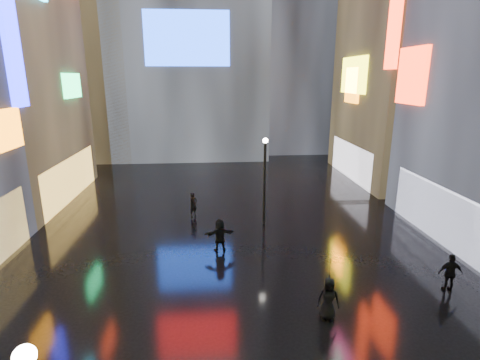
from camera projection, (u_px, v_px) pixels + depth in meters
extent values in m
plane|color=black|center=(229.00, 225.00, 22.26)|extent=(140.00, 140.00, 0.00)
cube|color=orange|center=(8.00, 129.00, 18.20)|extent=(0.25, 2.24, 1.94)
cube|color=#141BFF|center=(9.00, 25.00, 18.49)|extent=(0.25, 1.40, 8.00)
cube|color=#FFC659|center=(70.00, 178.00, 26.77)|extent=(0.20, 10.00, 3.00)
cube|color=#1BF472|center=(72.00, 86.00, 26.83)|extent=(0.25, 3.00, 1.71)
cube|color=white|center=(441.00, 214.00, 19.83)|extent=(0.20, 9.00, 3.00)
cube|color=#FF2A0C|center=(412.00, 76.00, 21.89)|extent=(0.25, 2.99, 3.26)
cube|color=black|center=(424.00, 5.00, 29.37)|extent=(10.00, 12.00, 28.00)
cube|color=white|center=(351.00, 161.00, 32.32)|extent=(0.20, 9.00, 3.00)
cube|color=#FFFB19|center=(354.00, 75.00, 30.70)|extent=(0.25, 4.92, 2.91)
cube|color=orange|center=(352.00, 85.00, 31.03)|extent=(0.25, 2.63, 2.87)
cube|color=#194CFF|center=(187.00, 38.00, 35.07)|extent=(8.00, 0.20, 5.00)
cube|color=black|center=(294.00, 1.00, 43.40)|extent=(12.00, 12.00, 34.00)
cube|color=black|center=(83.00, 32.00, 38.85)|extent=(10.00, 10.00, 26.00)
sphere|color=white|center=(24.00, 356.00, 4.82)|extent=(0.30, 0.30, 0.30)
cylinder|color=black|center=(265.00, 184.00, 21.82)|extent=(0.16, 0.16, 5.00)
sphere|color=white|center=(265.00, 141.00, 21.14)|extent=(0.30, 0.30, 0.30)
imported|color=black|center=(450.00, 273.00, 15.23)|extent=(1.00, 0.53, 1.63)
imported|color=black|center=(328.00, 299.00, 13.48)|extent=(0.87, 0.65, 1.60)
imported|color=black|center=(220.00, 235.00, 18.79)|extent=(1.62, 0.76, 1.68)
imported|color=black|center=(193.00, 205.00, 23.49)|extent=(0.66, 0.65, 1.54)
imported|color=black|center=(330.00, 269.00, 13.16)|extent=(1.23, 1.22, 0.82)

